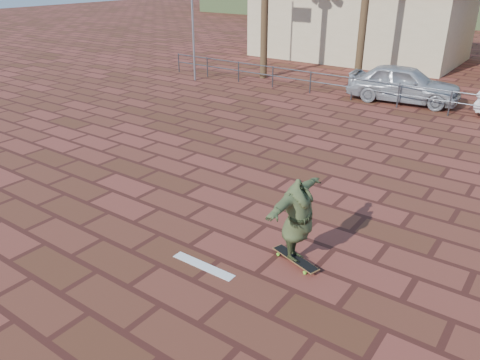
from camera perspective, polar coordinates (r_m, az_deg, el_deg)
name	(u,v)px	position (r m, az deg, el deg)	size (l,w,h in m)	color
ground	(214,229)	(10.37, -3.21, -6.02)	(120.00, 120.00, 0.00)	brown
paint_stripe	(203,266)	(9.22, -4.49, -10.39)	(1.40, 0.22, 0.01)	white
guardrail	(399,91)	(20.26, 18.80, 10.23)	(24.06, 0.06, 1.00)	#47494F
building_west	(360,19)	(31.30, 14.40, 18.44)	(12.60, 7.60, 4.50)	beige
longboard	(295,259)	(9.30, 6.77, -9.52)	(1.13, 0.57, 0.11)	olive
skateboarder	(298,220)	(8.84, 7.04, -4.89)	(2.07, 0.56, 1.69)	#404C29
car_silver	(404,84)	(21.21, 19.33, 11.03)	(1.83, 4.56, 1.55)	#A3A5AA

